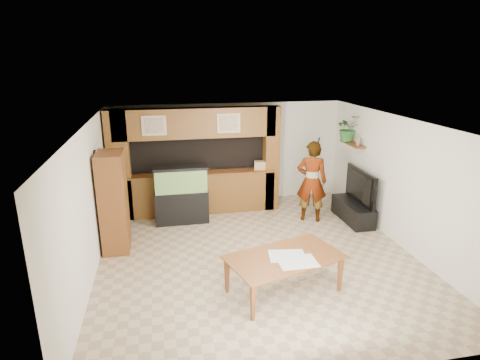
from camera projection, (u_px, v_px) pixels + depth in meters
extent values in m
plane|color=tan|center=(256.00, 255.00, 7.88)|extent=(6.50, 6.50, 0.00)
plane|color=white|center=(258.00, 123.00, 7.11)|extent=(6.50, 6.50, 0.00)
plane|color=silver|center=(228.00, 153.00, 10.54)|extent=(6.00, 0.00, 6.00)
plane|color=silver|center=(89.00, 204.00, 6.94)|extent=(0.00, 6.50, 6.50)
plane|color=silver|center=(402.00, 183.00, 8.06)|extent=(0.00, 6.50, 6.50)
cube|color=brown|center=(198.00, 194.00, 9.86)|extent=(3.80, 0.35, 1.00)
cube|color=brown|center=(197.00, 173.00, 9.71)|extent=(3.80, 0.43, 0.04)
cube|color=brown|center=(196.00, 123.00, 9.34)|extent=(3.80, 0.35, 0.70)
cube|color=brown|center=(119.00, 166.00, 9.29)|extent=(0.50, 0.35, 2.60)
cube|color=brown|center=(271.00, 159.00, 9.97)|extent=(0.35, 0.35, 2.60)
cube|color=black|center=(195.00, 151.00, 10.09)|extent=(4.20, 0.45, 0.85)
cube|color=tan|center=(154.00, 126.00, 8.98)|extent=(0.55, 0.03, 0.45)
cube|color=tan|center=(154.00, 126.00, 8.96)|extent=(0.43, 0.01, 0.35)
cube|color=tan|center=(229.00, 123.00, 9.30)|extent=(0.55, 0.03, 0.45)
cube|color=tan|center=(229.00, 123.00, 9.28)|extent=(0.43, 0.01, 0.35)
cylinder|color=black|center=(95.00, 156.00, 7.70)|extent=(0.04, 0.25, 0.25)
cylinder|color=white|center=(97.00, 156.00, 7.71)|extent=(0.01, 0.21, 0.21)
cube|color=brown|center=(352.00, 144.00, 9.74)|extent=(0.25, 0.90, 0.04)
cube|color=brown|center=(114.00, 202.00, 7.89)|extent=(0.50, 0.82, 1.99)
cylinder|color=#B2B2B7|center=(119.00, 237.00, 7.96)|extent=(0.32, 0.32, 0.59)
cube|color=black|center=(182.00, 207.00, 9.35)|extent=(1.22, 0.46, 0.76)
cube|color=#307A47|center=(181.00, 180.00, 9.16)|extent=(1.17, 0.43, 0.53)
cube|color=black|center=(180.00, 168.00, 9.07)|extent=(1.22, 0.46, 0.06)
cube|color=black|center=(353.00, 211.00, 9.48)|extent=(0.50, 1.36, 0.45)
imported|color=black|center=(355.00, 187.00, 9.30)|extent=(0.19, 1.36, 0.78)
cube|color=tan|center=(358.00, 142.00, 9.48)|extent=(0.04, 0.13, 0.18)
imported|color=#29662A|center=(348.00, 128.00, 9.86)|extent=(0.64, 0.57, 0.65)
imported|color=#8E724D|center=(312.00, 181.00, 9.30)|extent=(0.82, 0.68, 1.92)
cylinder|color=black|center=(319.00, 141.00, 8.87)|extent=(0.03, 0.09, 0.15)
imported|color=brown|center=(285.00, 275.00, 6.54)|extent=(2.07, 1.52, 0.65)
cube|color=silver|center=(287.00, 256.00, 6.48)|extent=(0.64, 0.51, 0.01)
cube|color=silver|center=(297.00, 262.00, 6.29)|extent=(0.61, 0.44, 0.01)
cube|color=tan|center=(261.00, 165.00, 9.97)|extent=(0.35, 0.27, 0.21)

